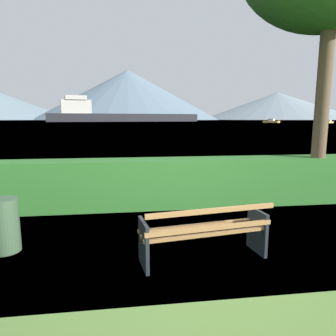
% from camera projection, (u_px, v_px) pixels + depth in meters
% --- Properties ---
extents(ground_plane, '(1400.00, 1400.00, 0.00)m').
position_uv_depth(ground_plane, '(203.00, 258.00, 4.49)').
color(ground_plane, '#567A38').
extents(water_surface, '(620.00, 620.00, 0.00)m').
position_uv_depth(water_surface, '(129.00, 121.00, 306.69)').
color(water_surface, '#6B8EA3').
rests_on(water_surface, ground_plane).
extents(park_bench, '(1.94, 0.85, 0.87)m').
position_uv_depth(park_bench, '(205.00, 232.00, 4.36)').
color(park_bench, '#A0703F').
rests_on(park_bench, ground_plane).
extents(hedge_row, '(11.62, 0.79, 1.13)m').
position_uv_depth(hedge_row, '(174.00, 182.00, 7.14)').
color(hedge_row, '#2D6B28').
rests_on(hedge_row, ground_plane).
extents(trash_bin, '(0.44, 0.44, 0.85)m').
position_uv_depth(trash_bin, '(4.00, 225.00, 4.67)').
color(trash_bin, '#385138').
rests_on(trash_bin, ground_plane).
extents(cargo_ship_large, '(103.82, 38.12, 16.57)m').
position_uv_depth(cargo_ship_large, '(114.00, 115.00, 204.68)').
color(cargo_ship_large, '#232328').
rests_on(cargo_ship_large, water_surface).
extents(fishing_boat_near, '(6.47, 8.20, 2.04)m').
position_uv_depth(fishing_boat_near, '(271.00, 121.00, 149.74)').
color(fishing_boat_near, gold).
rests_on(fishing_boat_near, water_surface).
extents(tender_far, '(4.38, 3.17, 1.51)m').
position_uv_depth(tender_far, '(330.00, 122.00, 135.90)').
color(tender_far, gold).
rests_on(tender_far, water_surface).
extents(distant_hills, '(960.82, 421.56, 84.95)m').
position_uv_depth(distant_hills, '(64.00, 98.00, 535.59)').
color(distant_hills, slate).
rests_on(distant_hills, ground_plane).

